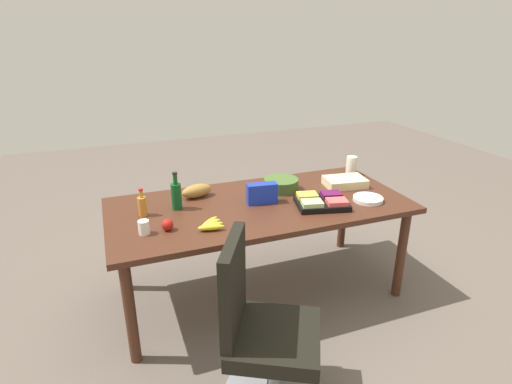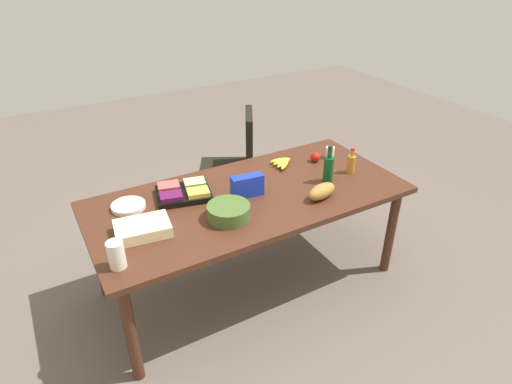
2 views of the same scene
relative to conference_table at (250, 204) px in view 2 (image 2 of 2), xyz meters
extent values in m
plane|color=#655A51|center=(0.00, 0.00, -0.70)|extent=(10.00, 10.00, 0.00)
cube|color=#472517|center=(0.00, 0.00, 0.05)|extent=(2.18, 1.01, 0.04)
cylinder|color=#472517|center=(-1.00, -0.41, -0.33)|extent=(0.07, 0.07, 0.73)
cylinder|color=#472517|center=(1.00, -0.41, -0.33)|extent=(0.07, 0.07, 0.73)
cylinder|color=#472517|center=(-1.00, 0.41, -0.33)|extent=(0.07, 0.07, 0.73)
cylinder|color=#472517|center=(1.00, 0.41, -0.33)|extent=(0.07, 0.07, 0.73)
cylinder|color=gray|center=(-0.29, -0.99, -0.67)|extent=(0.56, 0.56, 0.05)
cylinder|color=gray|center=(-0.29, -0.99, -0.46)|extent=(0.06, 0.06, 0.37)
cube|color=black|center=(-0.29, -0.99, -0.27)|extent=(0.65, 0.65, 0.09)
cube|color=black|center=(-0.49, -0.88, 0.04)|extent=(0.26, 0.41, 0.53)
cube|color=black|center=(0.40, -0.20, 0.09)|extent=(0.41, 0.35, 0.04)
cube|color=#AFD788|center=(0.30, -0.25, 0.13)|extent=(0.17, 0.14, 0.03)
cube|color=#E1514E|center=(0.47, -0.29, 0.13)|extent=(0.17, 0.14, 0.03)
cube|color=yellow|center=(0.33, -0.11, 0.13)|extent=(0.17, 0.14, 0.03)
cube|color=#571445|center=(0.50, -0.15, 0.13)|extent=(0.17, 0.14, 0.03)
cylinder|color=#C6802A|center=(-0.82, 0.08, 0.14)|extent=(0.07, 0.07, 0.13)
cylinder|color=#C6802A|center=(-0.82, 0.08, 0.23)|extent=(0.03, 0.03, 0.05)
cylinder|color=red|center=(-0.82, 0.08, 0.26)|extent=(0.04, 0.04, 0.01)
ellipsoid|color=yellow|center=(-0.45, -0.31, 0.10)|extent=(0.17, 0.06, 0.04)
ellipsoid|color=yellow|center=(-0.44, -0.28, 0.10)|extent=(0.17, 0.05, 0.04)
ellipsoid|color=yellow|center=(-0.44, -0.25, 0.10)|extent=(0.17, 0.10, 0.04)
ellipsoid|color=gold|center=(-0.44, -0.23, 0.10)|extent=(0.15, 0.14, 0.04)
ellipsoid|color=#A27433|center=(-0.40, 0.28, 0.12)|extent=(0.26, 0.16, 0.10)
cube|color=#1833BC|center=(0.02, 0.00, 0.15)|extent=(0.23, 0.10, 0.15)
cube|color=beige|center=(0.77, 0.08, 0.11)|extent=(0.35, 0.26, 0.07)
cylinder|color=white|center=(-0.85, -0.20, 0.12)|extent=(0.07, 0.07, 0.09)
cylinder|color=#446029|center=(0.25, 0.19, 0.12)|extent=(0.30, 0.30, 0.09)
sphere|color=#B21A13|center=(-0.70, -0.20, 0.11)|extent=(0.09, 0.09, 0.08)
cylinder|color=#0F4C21|center=(-0.59, 0.11, 0.17)|extent=(0.08, 0.08, 0.19)
cylinder|color=#0F4C21|center=(-0.59, 0.11, 0.30)|extent=(0.03, 0.03, 0.07)
cylinder|color=black|center=(-0.59, 0.11, 0.34)|extent=(0.04, 0.04, 0.01)
cylinder|color=white|center=(0.98, 0.32, 0.15)|extent=(0.10, 0.10, 0.16)
cylinder|color=white|center=(0.77, -0.24, 0.09)|extent=(0.23, 0.23, 0.03)
camera|label=1|loc=(-1.01, -2.61, 1.29)|focal=29.16mm
camera|label=2|loc=(1.23, 2.24, 1.57)|focal=30.28mm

